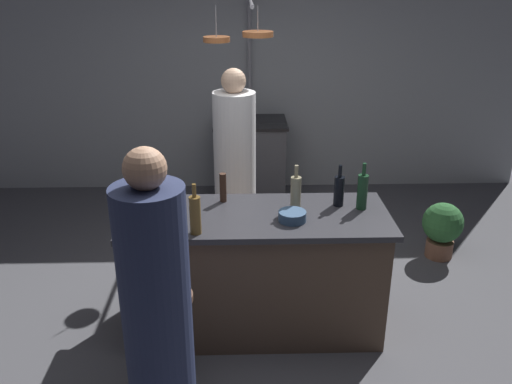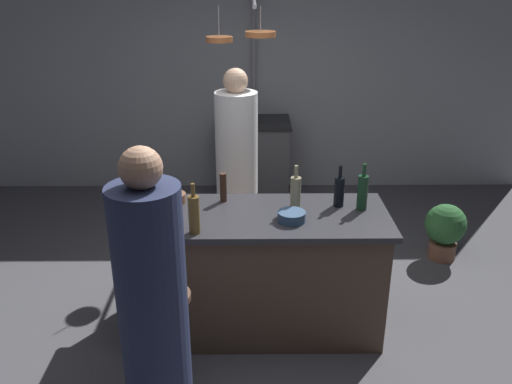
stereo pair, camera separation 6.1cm
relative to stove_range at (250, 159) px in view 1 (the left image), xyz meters
The scene contains 19 objects.
ground_plane 2.49m from the stove_range, 90.00° to the right, with size 9.00×9.00×0.00m, color #4C4C51.
back_wall 0.94m from the stove_range, 90.00° to the left, with size 6.40×0.16×2.60m, color #9EA3A8.
kitchen_island 2.45m from the stove_range, 90.00° to the right, with size 1.80×0.72×0.90m.
stove_range is the anchor object (origin of this frame).
chef 1.44m from the stove_range, 96.41° to the right, with size 0.36×0.36×1.70m.
bar_stool_left 3.11m from the stove_range, 99.57° to the right, with size 0.28×0.28×0.68m.
guest_left 3.49m from the stove_range, 98.86° to the right, with size 0.36×0.36×1.69m.
overhead_pot_rack 1.29m from the stove_range, 95.74° to the right, with size 0.60×1.47×2.17m.
potted_plant 2.25m from the stove_range, 40.94° to the right, with size 0.36×0.36×0.52m.
pepper_mill 2.30m from the stove_range, 95.92° to the right, with size 0.05×0.05×0.21m, color #382319.
wine_bottle_white 2.46m from the stove_range, 83.58° to the right, with size 0.07×0.07×0.32m.
wine_bottle_dark 2.45m from the stove_range, 76.05° to the right, with size 0.07×0.07×0.30m.
wine_bottle_amber 2.81m from the stove_range, 98.10° to the right, with size 0.07×0.07×0.33m.
wine_bottle_green 2.55m from the stove_range, 73.06° to the right, with size 0.07×0.07×0.33m.
wine_glass_by_chef 2.59m from the stove_range, 105.63° to the right, with size 0.07×0.07×0.15m.
wine_glass_near_right_guest 2.72m from the stove_range, 103.99° to the right, with size 0.07×0.07×0.15m.
wine_glass_near_left_guest 2.63m from the stove_range, 103.34° to the right, with size 0.07×0.07×0.15m.
mixing_bowl_blue 2.61m from the stove_range, 84.86° to the right, with size 0.18×0.18×0.07m, color #334C6B.
mixing_bowl_wooden 2.36m from the stove_range, 104.47° to the right, with size 0.16×0.16×0.07m, color brown.
Camera 1 is at (-0.10, -3.26, 2.42)m, focal length 37.47 mm.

